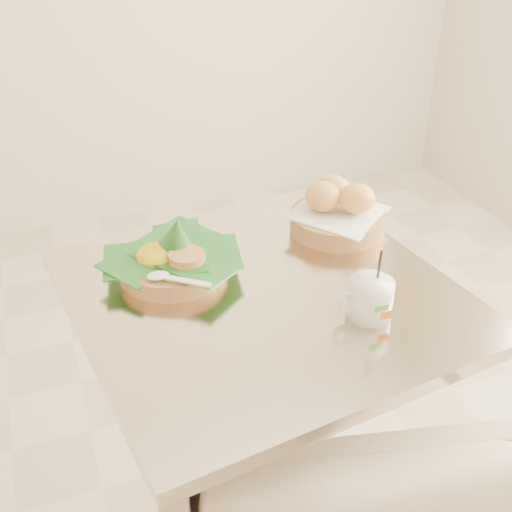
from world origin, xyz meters
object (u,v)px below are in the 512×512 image
object	(u,v)px
bread_basket	(337,211)
coffee_mug	(369,298)
cafe_table	(263,376)
rice_basket	(172,258)

from	to	relation	value
bread_basket	coffee_mug	distance (m)	0.33
cafe_table	rice_basket	bearing A→B (deg)	140.70
rice_basket	coffee_mug	bearing A→B (deg)	-41.20
rice_basket	coffee_mug	size ratio (longest dim) A/B	1.91
cafe_table	bread_basket	distance (m)	0.40
cafe_table	coffee_mug	world-z (taller)	coffee_mug
rice_basket	cafe_table	bearing A→B (deg)	-39.30
bread_basket	coffee_mug	bearing A→B (deg)	-106.51
cafe_table	rice_basket	distance (m)	0.32
cafe_table	rice_basket	xyz separation A→B (m)	(-0.15, 0.12, 0.26)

